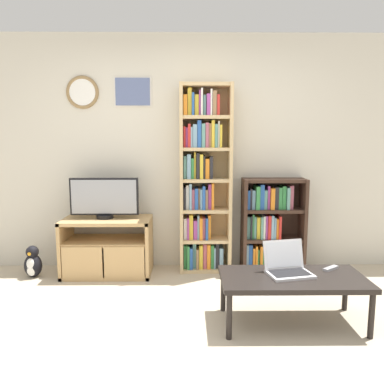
% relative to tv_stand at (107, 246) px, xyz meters
% --- Properties ---
extents(ground_plane, '(18.00, 18.00, 0.00)m').
position_rel_tv_stand_xyz_m(ground_plane, '(0.80, -1.56, -0.31)').
color(ground_plane, '#BCAD93').
extents(wall_back, '(6.58, 0.09, 2.60)m').
position_rel_tv_stand_xyz_m(wall_back, '(0.79, 0.31, 1.00)').
color(wall_back, beige).
rests_on(wall_back, ground_plane).
extents(tv_stand, '(0.94, 0.49, 0.61)m').
position_rel_tv_stand_xyz_m(tv_stand, '(0.00, 0.00, 0.00)').
color(tv_stand, tan).
rests_on(tv_stand, ground_plane).
extents(television, '(0.73, 0.18, 0.44)m').
position_rel_tv_stand_xyz_m(television, '(-0.02, 0.03, 0.53)').
color(television, black).
rests_on(television, tv_stand).
extents(bookshelf_tall, '(0.56, 0.29, 2.04)m').
position_rel_tv_stand_xyz_m(bookshelf_tall, '(1.04, 0.14, 0.70)').
color(bookshelf_tall, tan).
rests_on(bookshelf_tall, ground_plane).
extents(bookshelf_short, '(0.69, 0.27, 1.03)m').
position_rel_tv_stand_xyz_m(bookshelf_short, '(1.78, 0.15, 0.22)').
color(bookshelf_short, '#3D281E').
rests_on(bookshelf_short, ground_plane).
extents(coffee_table, '(1.13, 0.55, 0.39)m').
position_rel_tv_stand_xyz_m(coffee_table, '(1.70, -1.12, 0.04)').
color(coffee_table, black).
rests_on(coffee_table, ground_plane).
extents(laptop, '(0.39, 0.34, 0.25)m').
position_rel_tv_stand_xyz_m(laptop, '(1.67, -1.05, 0.14)').
color(laptop, silver).
rests_on(laptop, coffee_table).
extents(remote_near_laptop, '(0.15, 0.13, 0.02)m').
position_rel_tv_stand_xyz_m(remote_near_laptop, '(2.06, -0.97, 0.09)').
color(remote_near_laptop, '#99999E').
rests_on(remote_near_laptop, coffee_table).
extents(penguin_figurine, '(0.18, 0.17, 0.34)m').
position_rel_tv_stand_xyz_m(penguin_figurine, '(-0.78, -0.09, -0.15)').
color(penguin_figurine, black).
rests_on(penguin_figurine, ground_plane).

